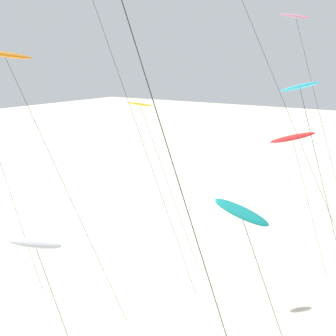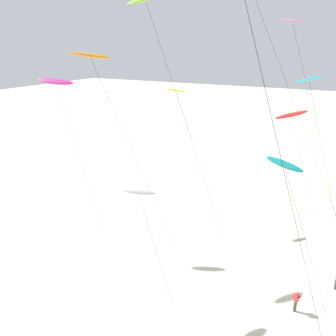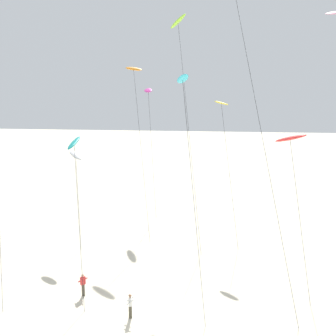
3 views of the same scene
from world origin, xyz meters
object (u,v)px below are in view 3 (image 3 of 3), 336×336
(kite_teal, at_px, (74,144))
(kite_lime, at_px, (178,23))
(kite_white, at_px, (76,156))
(kite_red, at_px, (290,139))
(kite_yellow, at_px, (222,106))
(kite_cyan, at_px, (183,83))
(kite_magenta, at_px, (148,91))
(kite_flyer_nearest, at_px, (83,284))
(kite_flyer_middle, at_px, (130,305))
(kite_orange, at_px, (134,70))

(kite_teal, xyz_separation_m, kite_lime, (5.93, 13.37, 10.37))
(kite_lime, distance_m, kite_white, 16.32)
(kite_red, relative_size, kite_white, 1.29)
(kite_white, bearing_deg, kite_lime, 27.49)
(kite_yellow, height_order, kite_cyan, kite_cyan)
(kite_teal, bearing_deg, kite_magenta, 85.39)
(kite_white, distance_m, kite_flyer_nearest, 13.38)
(kite_cyan, bearing_deg, kite_lime, 97.98)
(kite_magenta, bearing_deg, kite_teal, -94.61)
(kite_red, bearing_deg, kite_yellow, 116.13)
(kite_cyan, relative_size, kite_flyer_middle, 9.45)
(kite_cyan, bearing_deg, kite_orange, 114.26)
(kite_flyer_nearest, bearing_deg, kite_white, 112.04)
(kite_yellow, relative_size, kite_white, 1.52)
(kite_red, height_order, kite_flyer_middle, kite_red)
(kite_yellow, distance_m, kite_white, 15.00)
(kite_teal, height_order, kite_lime, kite_lime)
(kite_magenta, distance_m, kite_orange, 5.11)
(kite_red, height_order, kite_magenta, kite_magenta)
(kite_teal, relative_size, kite_orange, 0.66)
(kite_cyan, height_order, kite_orange, kite_orange)
(kite_teal, height_order, kite_flyer_nearest, kite_teal)
(kite_flyer_nearest, bearing_deg, kite_cyan, 14.25)
(kite_cyan, bearing_deg, kite_flyer_nearest, -165.75)
(kite_teal, xyz_separation_m, kite_red, (15.37, 2.54, 0.35))
(kite_cyan, distance_m, kite_flyer_middle, 15.06)
(kite_teal, relative_size, kite_lime, 0.52)
(kite_cyan, distance_m, kite_red, 8.87)
(kite_lime, relative_size, kite_magenta, 1.45)
(kite_cyan, bearing_deg, kite_magenta, 107.32)
(kite_yellow, distance_m, kite_flyer_middle, 21.40)
(kite_flyer_nearest, bearing_deg, kite_lime, 71.11)
(kite_flyer_middle, bearing_deg, kite_orange, 101.50)
(kite_lime, bearing_deg, kite_magenta, 123.23)
(kite_red, xyz_separation_m, kite_flyer_middle, (-10.52, -6.42, -10.27))
(kite_flyer_nearest, xyz_separation_m, kite_flyer_middle, (4.03, -2.31, 0.00))
(kite_flyer_middle, bearing_deg, kite_flyer_nearest, 150.25)
(kite_lime, bearing_deg, kite_red, -48.92)
(kite_lime, distance_m, kite_magenta, 10.19)
(kite_magenta, xyz_separation_m, kite_flyer_nearest, (-0.79, -21.53, -13.83))
(kite_yellow, bearing_deg, kite_cyan, -101.63)
(kite_red, bearing_deg, kite_teal, -170.62)
(kite_magenta, height_order, kite_orange, kite_orange)
(kite_cyan, xyz_separation_m, kite_lime, (-1.85, 13.18, 6.08))
(kite_yellow, bearing_deg, kite_teal, -129.11)
(kite_teal, height_order, kite_red, kite_red)
(kite_white, relative_size, kite_orange, 0.52)
(kite_magenta, bearing_deg, kite_orange, -98.46)
(kite_white, bearing_deg, kite_magenta, 66.71)
(kite_flyer_nearest, relative_size, kite_flyer_middle, 1.00)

